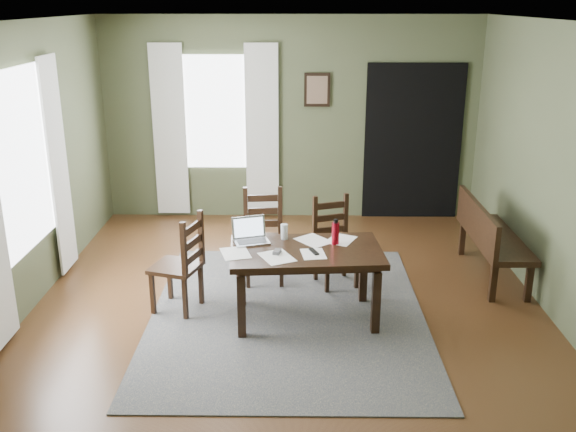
{
  "coord_description": "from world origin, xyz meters",
  "views": [
    {
      "loc": [
        0.07,
        -5.54,
        2.87
      ],
      "look_at": [
        0.0,
        0.3,
        0.9
      ],
      "focal_mm": 40.0,
      "sensor_mm": 36.0,
      "label": 1
    }
  ],
  "objects_px": {
    "chair_end": "(181,265)",
    "chair_back_left": "(264,237)",
    "dining_table": "(306,258)",
    "bench": "(489,234)",
    "laptop": "(250,235)",
    "chair_back_right": "(335,242)",
    "water_bottle": "(335,233)"
  },
  "relations": [
    {
      "from": "chair_back_left",
      "to": "laptop",
      "type": "height_order",
      "value": "chair_back_left"
    },
    {
      "from": "bench",
      "to": "chair_back_right",
      "type": "bearing_deg",
      "value": 96.75
    },
    {
      "from": "laptop",
      "to": "water_bottle",
      "type": "bearing_deg",
      "value": -22.4
    },
    {
      "from": "dining_table",
      "to": "water_bottle",
      "type": "height_order",
      "value": "water_bottle"
    },
    {
      "from": "chair_back_left",
      "to": "chair_back_right",
      "type": "distance_m",
      "value": 0.75
    },
    {
      "from": "chair_back_right",
      "to": "laptop",
      "type": "relative_size",
      "value": 2.44
    },
    {
      "from": "dining_table",
      "to": "laptop",
      "type": "xyz_separation_m",
      "value": [
        -0.53,
        0.21,
        0.14
      ]
    },
    {
      "from": "chair_back_left",
      "to": "bench",
      "type": "distance_m",
      "value": 2.41
    },
    {
      "from": "dining_table",
      "to": "chair_back_left",
      "type": "height_order",
      "value": "chair_back_left"
    },
    {
      "from": "chair_end",
      "to": "laptop",
      "type": "distance_m",
      "value": 0.73
    },
    {
      "from": "dining_table",
      "to": "water_bottle",
      "type": "relative_size",
      "value": 5.98
    },
    {
      "from": "dining_table",
      "to": "laptop",
      "type": "bearing_deg",
      "value": 154.03
    },
    {
      "from": "chair_end",
      "to": "bench",
      "type": "xyz_separation_m",
      "value": [
        3.17,
        0.85,
        0.01
      ]
    },
    {
      "from": "chair_end",
      "to": "bench",
      "type": "bearing_deg",
      "value": 122.58
    },
    {
      "from": "water_bottle",
      "to": "dining_table",
      "type": "bearing_deg",
      "value": -153.25
    },
    {
      "from": "chair_end",
      "to": "chair_back_left",
      "type": "relative_size",
      "value": 0.98
    },
    {
      "from": "dining_table",
      "to": "chair_end",
      "type": "distance_m",
      "value": 1.21
    },
    {
      "from": "chair_back_right",
      "to": "laptop",
      "type": "xyz_separation_m",
      "value": [
        -0.84,
        -0.6,
        0.3
      ]
    },
    {
      "from": "water_bottle",
      "to": "chair_back_left",
      "type": "bearing_deg",
      "value": 133.14
    },
    {
      "from": "water_bottle",
      "to": "chair_end",
      "type": "bearing_deg",
      "value": 179.26
    },
    {
      "from": "chair_back_left",
      "to": "chair_back_right",
      "type": "xyz_separation_m",
      "value": [
        0.75,
        -0.08,
        -0.03
      ]
    },
    {
      "from": "dining_table",
      "to": "chair_end",
      "type": "relative_size",
      "value": 1.49
    },
    {
      "from": "dining_table",
      "to": "chair_back_right",
      "type": "relative_size",
      "value": 1.55
    },
    {
      "from": "chair_back_right",
      "to": "chair_end",
      "type": "bearing_deg",
      "value": -175.37
    },
    {
      "from": "chair_end",
      "to": "bench",
      "type": "distance_m",
      "value": 3.28
    },
    {
      "from": "chair_end",
      "to": "laptop",
      "type": "relative_size",
      "value": 2.54
    },
    {
      "from": "bench",
      "to": "laptop",
      "type": "distance_m",
      "value": 2.64
    },
    {
      "from": "chair_back_left",
      "to": "water_bottle",
      "type": "xyz_separation_m",
      "value": [
        0.71,
        -0.76,
        0.33
      ]
    },
    {
      "from": "chair_end",
      "to": "bench",
      "type": "relative_size",
      "value": 0.66
    },
    {
      "from": "chair_back_left",
      "to": "chair_back_right",
      "type": "height_order",
      "value": "chair_back_left"
    },
    {
      "from": "chair_end",
      "to": "chair_back_right",
      "type": "xyz_separation_m",
      "value": [
        1.5,
        0.66,
        -0.02
      ]
    },
    {
      "from": "dining_table",
      "to": "chair_end",
      "type": "bearing_deg",
      "value": 168.19
    }
  ]
}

